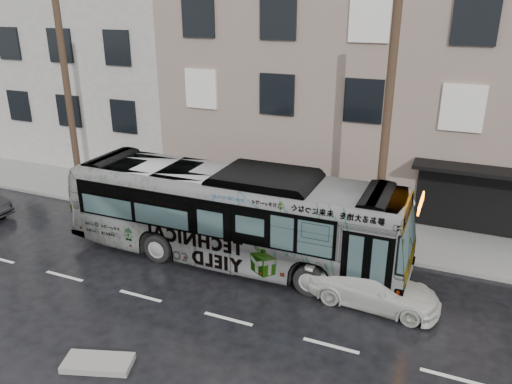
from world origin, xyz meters
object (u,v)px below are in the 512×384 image
utility_pole_front (385,136)px  bus (233,215)px  sign_post (408,228)px  white_sedan (373,287)px  utility_pole_rear (69,105)px

utility_pole_front → bus: (-4.80, -2.25, -2.88)m
sign_post → white_sedan: 3.35m
sign_post → white_sedan: sign_post is taller
utility_pole_front → sign_post: utility_pole_front is taller
utility_pole_front → white_sedan: (0.54, -3.22, -4.05)m
utility_pole_rear → white_sedan: bearing=-12.5°
utility_pole_rear → white_sedan: size_ratio=2.17×
bus → sign_post: bearing=-69.4°
sign_post → utility_pole_front: bearing=180.0°
utility_pole_front → sign_post: bearing=0.0°
utility_pole_rear → white_sedan: utility_pole_rear is taller
utility_pole_rear → sign_post: bearing=0.0°
utility_pole_front → white_sedan: bearing=-80.5°
utility_pole_front → utility_pole_rear: same height
sign_post → bus: size_ratio=0.19×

